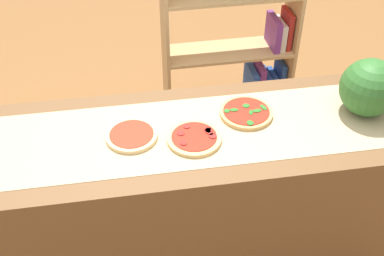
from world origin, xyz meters
The scene contains 8 objects.
ground_plane centered at (0.00, 0.00, 0.00)m, with size 12.00×12.00×0.00m, color brown.
counter centered at (0.00, 0.00, 0.47)m, with size 2.02×0.69×0.94m, color brown.
parchment_paper centered at (0.00, 0.00, 0.94)m, with size 1.92×0.50×0.00m, color tan.
pizza_plain_0 centered at (-0.27, 0.00, 0.95)m, with size 0.23×0.23×0.02m.
pizza_pepperoni_1 centered at (0.00, -0.06, 0.95)m, with size 0.25×0.25×0.02m.
pizza_spinach_2 centered at (0.27, 0.08, 0.95)m, with size 0.25×0.25×0.03m.
watermelon centered at (0.83, 0.02, 1.07)m, with size 0.27×0.27×0.27m, color #2D6628.
bookshelf centered at (0.51, 0.95, 0.77)m, with size 0.84×0.30×1.55m.
Camera 1 is at (-0.26, -1.61, 2.31)m, focal length 43.93 mm.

